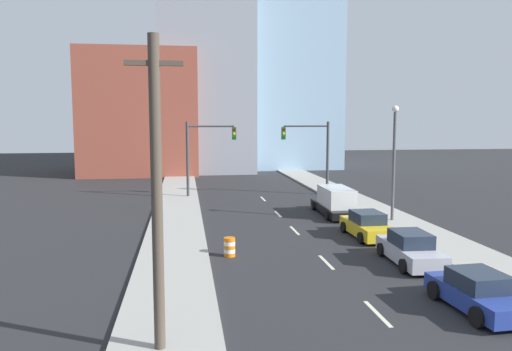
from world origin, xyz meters
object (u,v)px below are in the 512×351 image
at_px(traffic_signal_right, 315,148).
at_px(box_truck_black, 336,202).
at_px(sedan_blue, 478,293).
at_px(sedan_yellow, 367,226).
at_px(traffic_barrel, 230,247).
at_px(sedan_silver, 410,249).
at_px(utility_pole_left_near, 157,194).
at_px(street_lamp, 394,155).
at_px(traffic_signal_left, 201,149).

distance_m(traffic_signal_right, box_truck_black, 10.08).
height_order(sedan_blue, sedan_yellow, sedan_yellow).
distance_m(traffic_signal_right, traffic_barrel, 21.72).
bearing_deg(traffic_barrel, sedan_silver, -16.69).
height_order(utility_pole_left_near, sedan_blue, utility_pole_left_near).
bearing_deg(sedan_yellow, street_lamp, 49.12).
relative_size(traffic_signal_right, utility_pole_left_near, 0.73).
bearing_deg(traffic_signal_left, utility_pole_left_near, -94.34).
xyz_separation_m(traffic_signal_right, traffic_barrel, (-9.42, -19.20, -3.79)).
height_order(traffic_signal_right, sedan_blue, traffic_signal_right).
relative_size(traffic_signal_left, street_lamp, 0.86).
bearing_deg(utility_pole_left_near, traffic_signal_left, 85.66).
relative_size(utility_pole_left_near, sedan_silver, 1.95).
bearing_deg(utility_pole_left_near, box_truck_black, 60.03).
height_order(utility_pole_left_near, sedan_silver, utility_pole_left_near).
relative_size(traffic_barrel, sedan_yellow, 0.21).
height_order(sedan_blue, box_truck_black, box_truck_black).
xyz_separation_m(traffic_signal_left, box_truck_black, (9.18, -9.47, -3.32)).
distance_m(traffic_barrel, sedan_yellow, 8.77).
height_order(street_lamp, box_truck_black, street_lamp).
bearing_deg(traffic_signal_right, sedan_silver, -92.92).
xyz_separation_m(traffic_barrel, sedan_yellow, (8.26, 2.95, 0.20)).
relative_size(traffic_barrel, sedan_blue, 0.22).
bearing_deg(sedan_blue, traffic_barrel, 131.46).
relative_size(sedan_blue, sedan_silver, 0.92).
height_order(traffic_signal_left, street_lamp, street_lamp).
bearing_deg(traffic_signal_left, street_lamp, -45.80).
bearing_deg(box_truck_black, traffic_barrel, -129.69).
xyz_separation_m(sedan_silver, sedan_yellow, (-0.06, 5.44, -0.02)).
distance_m(sedan_silver, sedan_yellow, 5.44).
bearing_deg(sedan_blue, box_truck_black, 86.10).
relative_size(traffic_signal_right, traffic_barrel, 6.95).
height_order(traffic_signal_right, traffic_barrel, traffic_signal_right).
distance_m(traffic_signal_right, sedan_blue, 27.80).
distance_m(utility_pole_left_near, sedan_yellow, 17.59).
bearing_deg(traffic_signal_left, traffic_barrel, -87.88).
bearing_deg(sedan_yellow, box_truck_black, 87.14).
relative_size(traffic_barrel, sedan_silver, 0.20).
xyz_separation_m(utility_pole_left_near, sedan_yellow, (11.19, 12.98, -4.00)).
height_order(utility_pole_left_near, traffic_barrel, utility_pole_left_near).
relative_size(traffic_signal_right, box_truck_black, 1.03).
height_order(traffic_barrel, sedan_silver, sedan_silver).
bearing_deg(sedan_silver, utility_pole_left_near, -143.85).
distance_m(traffic_signal_right, sedan_silver, 22.02).
bearing_deg(sedan_blue, utility_pole_left_near, -174.02).
bearing_deg(traffic_signal_right, sedan_blue, -92.73).
bearing_deg(utility_pole_left_near, street_lamp, 49.45).
relative_size(traffic_signal_left, traffic_signal_right, 1.00).
distance_m(traffic_signal_left, utility_pole_left_near, 29.32).
height_order(traffic_barrel, sedan_yellow, sedan_yellow).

